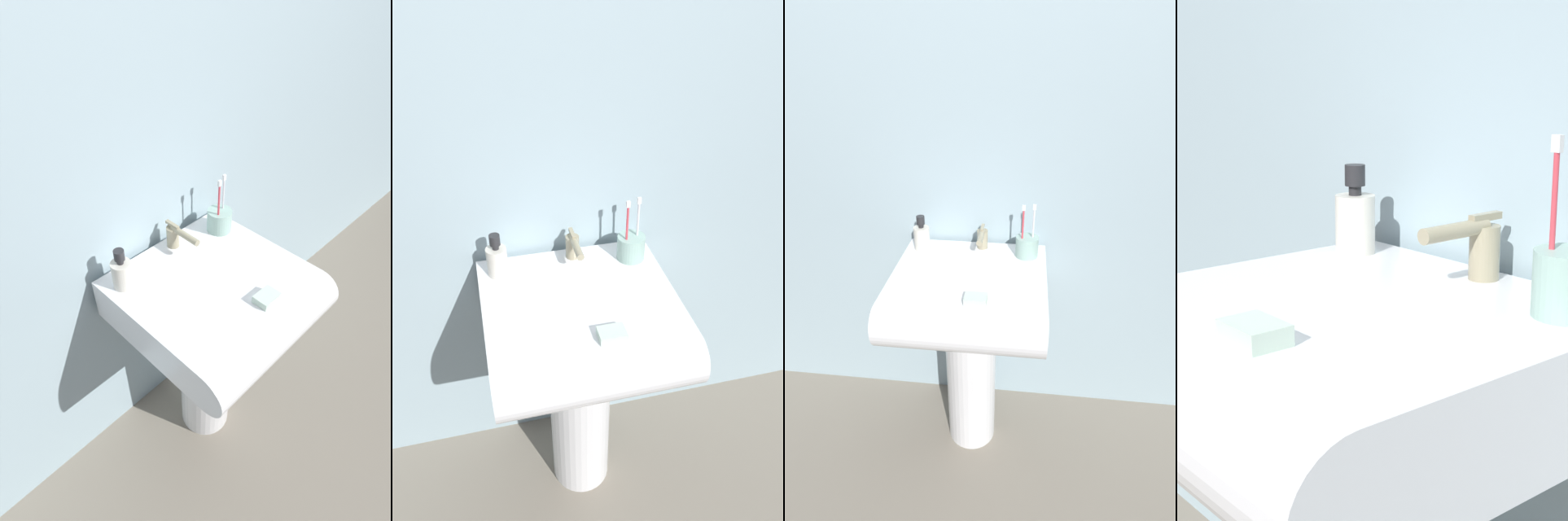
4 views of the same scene
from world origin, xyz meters
The scene contains 8 objects.
ground_plane centered at (0.00, 0.00, 0.00)m, with size 6.00×6.00×0.00m, color gray.
wall_back centered at (0.00, 0.28, 1.20)m, with size 5.00×0.05×2.40m, color #9EB7C1.
sink_pedestal centered at (0.00, 0.00, 0.36)m, with size 0.21×0.21×0.72m, color white.
sink_basin centered at (0.00, -0.06, 0.79)m, with size 0.56×0.55×0.15m.
faucet centered at (0.03, 0.18, 0.92)m, with size 0.04×0.15×0.09m.
toothbrush_cup centered at (0.20, 0.14, 0.91)m, with size 0.09×0.09×0.21m.
soap_bottle centered at (-0.21, 0.16, 0.92)m, with size 0.06×0.06×0.14m.
bar_soap centered at (0.05, -0.19, 0.88)m, with size 0.07×0.05×0.02m, color silver.
Camera 3 is at (0.18, -1.26, 1.63)m, focal length 28.00 mm.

